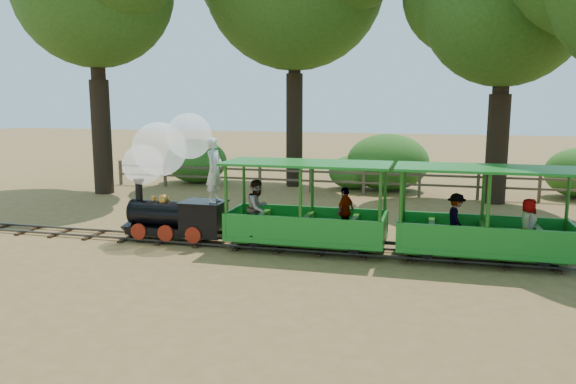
% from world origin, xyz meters
% --- Properties ---
extents(ground, '(90.00, 90.00, 0.00)m').
position_xyz_m(ground, '(0.00, 0.00, 0.00)').
color(ground, olive).
rests_on(ground, ground).
extents(track, '(22.00, 1.00, 0.10)m').
position_xyz_m(track, '(0.00, 0.00, 0.07)').
color(track, '#3F3D3A').
rests_on(track, ground).
extents(locomotive, '(2.83, 1.33, 3.25)m').
position_xyz_m(locomotive, '(-2.87, 0.07, 1.81)').
color(locomotive, black).
rests_on(locomotive, ground).
extents(carriage_front, '(3.81, 1.56, 1.98)m').
position_xyz_m(carriage_front, '(0.51, -0.06, 0.82)').
color(carriage_front, '#1B7D23').
rests_on(carriage_front, track).
extents(carriage_rear, '(3.81, 1.56, 1.98)m').
position_xyz_m(carriage_rear, '(4.53, 0.01, 0.79)').
color(carriage_rear, '#1B7D23').
rests_on(carriage_rear, track).
extents(fence, '(18.10, 0.10, 1.00)m').
position_xyz_m(fence, '(0.00, 8.00, 0.58)').
color(fence, brown).
rests_on(fence, ground).
extents(shrub_west, '(2.67, 2.05, 1.85)m').
position_xyz_m(shrub_west, '(-6.22, 9.30, 0.92)').
color(shrub_west, '#2D6B1E').
rests_on(shrub_west, ground).
extents(shrub_mid_w, '(3.15, 2.43, 2.18)m').
position_xyz_m(shrub_mid_w, '(1.75, 9.30, 1.09)').
color(shrub_mid_w, '#2D6B1E').
rests_on(shrub_mid_w, ground).
extents(shrub_mid_e, '(1.89, 1.45, 1.31)m').
position_xyz_m(shrub_mid_e, '(0.40, 9.30, 0.65)').
color(shrub_mid_e, '#2D6B1E').
rests_on(shrub_mid_e, ground).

